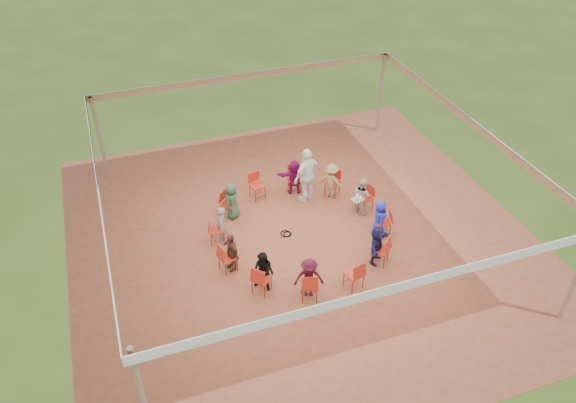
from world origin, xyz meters
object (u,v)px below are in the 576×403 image
object	(u,v)px
chair_4	(229,204)
person_seated_9	(379,218)
chair_8	(309,286)
person_seated_0	(362,195)
chair_9	(354,274)
chair_1	(332,183)
person_seated_7	(309,278)
person_seated_3	(232,201)
chair_3	(257,186)
chair_0	(365,198)
person_seated_6	(264,272)
chair_6	(228,257)
person_seated_2	(294,177)
chair_10	(380,250)
laptop	(358,198)
cable_coil	(286,234)
standing_person	(307,175)
person_seated_5	(231,252)
chair_2	(294,179)
person_seated_1	(331,181)
person_seated_4	(221,225)
chair_5	(217,230)
person_seated_8	(377,245)
chair_11	(383,222)

from	to	relation	value
chair_4	person_seated_9	bearing A→B (deg)	104.61
chair_8	person_seated_9	bearing A→B (deg)	46.47
person_seated_0	chair_9	bearing A→B (deg)	136.47
chair_1	person_seated_7	world-z (taller)	person_seated_7
chair_9	person_seated_3	world-z (taller)	person_seated_3
chair_1	chair_3	bearing A→B (deg)	30.00
chair_0	person_seated_7	distance (m)	4.05
chair_9	person_seated_6	bearing A→B (deg)	147.45
chair_6	chair_9	bearing A→B (deg)	45.00
person_seated_2	chair_8	bearing A→B (deg)	90.00
chair_3	chair_10	xyz separation A→B (m)	(2.28, -4.02, 0.00)
chair_1	person_seated_0	distance (m)	1.22
person_seated_6	chair_9	bearing A→B (deg)	27.45
person_seated_2	laptop	size ratio (longest dim) A/B	3.31
cable_coil	standing_person	bearing A→B (deg)	49.89
person_seated_0	person_seated_7	xyz separation A→B (m)	(-2.81, -2.76, 0.00)
person_seated_3	person_seated_5	world-z (taller)	same
person_seated_0	chair_0	bearing A→B (deg)	-90.00
chair_2	person_seated_1	distance (m)	1.22
chair_9	standing_person	world-z (taller)	standing_person
person_seated_6	chair_8	bearing A→B (deg)	9.52
person_seated_2	standing_person	world-z (taller)	standing_person
person_seated_4	chair_1	bearing A→B (deg)	120.85
chair_4	person_seated_0	distance (m)	4.05
chair_5	person_seated_6	distance (m)	2.34
person_seated_0	person_seated_9	size ratio (longest dim) A/B	1.00
chair_10	person_seated_6	distance (m)	3.31
chair_9	person_seated_9	bearing A→B (deg)	32.55
chair_6	person_seated_9	size ratio (longest dim) A/B	0.76
person_seated_9	person_seated_2	bearing A→B (deg)	45.00
person_seated_3	chair_9	bearing A→B (deg)	74.61
person_seated_6	chair_1	bearing A→B (deg)	90.00
chair_6	person_seated_1	size ratio (longest dim) A/B	0.76
chair_0	person_seated_8	bearing A→B (deg)	147.45
chair_8	chair_9	world-z (taller)	same
person_seated_2	person_seated_9	bearing A→B (deg)	135.00
chair_3	laptop	distance (m)	3.19
chair_4	person_seated_2	world-z (taller)	person_seated_2
chair_6	person_seated_2	size ratio (longest dim) A/B	0.76
chair_10	person_seated_4	size ratio (longest dim) A/B	0.76
chair_11	person_seated_2	bearing A→B (deg)	46.47
chair_11	person_seated_8	xyz separation A→B (m)	(-0.71, -0.98, 0.15)
person_seated_7	person_seated_1	bearing A→B (deg)	75.00
chair_4	person_seated_4	bearing A→B (deg)	20.48
chair_3	chair_8	size ratio (longest dim) A/B	1.00
person_seated_5	cable_coil	world-z (taller)	person_seated_5
chair_5	chair_2	bearing A→B (deg)	135.00
person_seated_6	chair_10	bearing A→B (deg)	43.53
chair_10	chair_0	bearing A→B (deg)	30.00
chair_2	person_seated_2	xyz separation A→B (m)	(-0.03, -0.12, 0.15)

